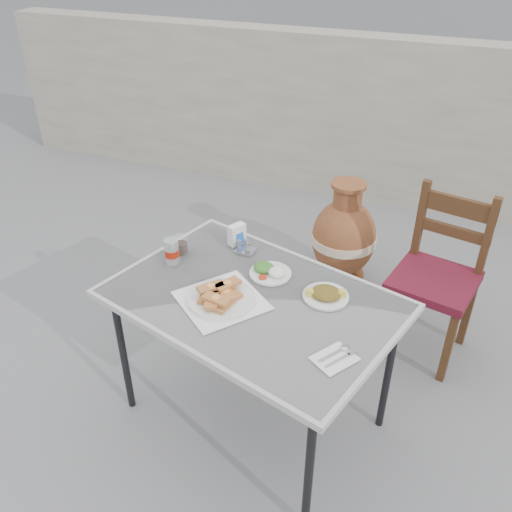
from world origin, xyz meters
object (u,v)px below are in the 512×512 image
at_px(chair, 437,275).
at_px(napkin_holder, 237,234).
at_px(cafe_table, 253,306).
at_px(salad_rice_plate, 270,271).
at_px(cola_glass, 181,246).
at_px(condiment_caddy, 245,248).
at_px(pide_plate, 221,295).
at_px(soda_can, 172,251).
at_px(salad_chopped_plate, 326,294).
at_px(terracotta_urn, 344,239).

bearing_deg(chair, napkin_holder, -141.42).
bearing_deg(cafe_table, salad_rice_plate, 87.04).
height_order(cola_glass, condiment_caddy, cola_glass).
distance_m(cola_glass, napkin_holder, 0.25).
xyz_separation_m(pide_plate, cola_glass, (-0.30, 0.25, 0.01)).
height_order(cafe_table, condiment_caddy, condiment_caddy).
relative_size(soda_can, chair, 0.13).
bearing_deg(salad_chopped_plate, salad_rice_plate, 165.41).
relative_size(pide_plate, terracotta_urn, 0.63).
distance_m(soda_can, napkin_holder, 0.31).
bearing_deg(chair, cafe_table, -118.03).
bearing_deg(salad_rice_plate, cafe_table, -92.96).
bearing_deg(napkin_holder, salad_chopped_plate, 0.23).
distance_m(salad_rice_plate, salad_chopped_plate, 0.26).
xyz_separation_m(salad_chopped_plate, napkin_holder, (-0.48, 0.24, 0.03)).
relative_size(pide_plate, soda_can, 3.71).
bearing_deg(condiment_caddy, salad_chopped_plate, -24.34).
xyz_separation_m(soda_can, chair, (1.06, 0.67, -0.28)).
bearing_deg(condiment_caddy, cola_glass, -156.49).
bearing_deg(salad_rice_plate, napkin_holder, 142.00).
xyz_separation_m(pide_plate, condiment_caddy, (-0.05, 0.36, -0.01)).
bearing_deg(soda_can, napkin_holder, 51.94).
bearing_deg(terracotta_urn, soda_can, -115.78).
distance_m(cafe_table, cola_glass, 0.45).
relative_size(soda_can, napkin_holder, 1.19).
xyz_separation_m(salad_rice_plate, napkin_holder, (-0.22, 0.17, 0.03)).
distance_m(pide_plate, condiment_caddy, 0.36).
height_order(pide_plate, soda_can, soda_can).
bearing_deg(cola_glass, chair, 29.08).
xyz_separation_m(soda_can, terracotta_urn, (0.51, 1.06, -0.42)).
relative_size(pide_plate, napkin_holder, 4.42).
xyz_separation_m(pide_plate, terracotta_urn, (0.21, 1.22, -0.39)).
relative_size(pide_plate, salad_rice_plate, 2.39).
distance_m(condiment_caddy, terracotta_urn, 0.98).
distance_m(pide_plate, terracotta_urn, 1.30).
relative_size(cola_glass, condiment_caddy, 0.99).
bearing_deg(salad_chopped_plate, pide_plate, -155.40).
distance_m(chair, terracotta_urn, 0.68).
bearing_deg(cafe_table, condiment_caddy, 117.86).
distance_m(soda_can, condiment_caddy, 0.32).
relative_size(cafe_table, terracotta_urn, 1.90).
distance_m(salad_rice_plate, napkin_holder, 0.28).
height_order(cafe_table, napkin_holder, napkin_holder).
distance_m(cafe_table, salad_chopped_plate, 0.29).
bearing_deg(napkin_holder, cafe_table, -30.91).
bearing_deg(salad_rice_plate, cola_glass, 178.44).
bearing_deg(soda_can, condiment_caddy, 37.24).
bearing_deg(condiment_caddy, salad_rice_plate, -37.13).
xyz_separation_m(cafe_table, cola_glass, (-0.41, 0.18, 0.08)).
height_order(salad_rice_plate, soda_can, soda_can).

